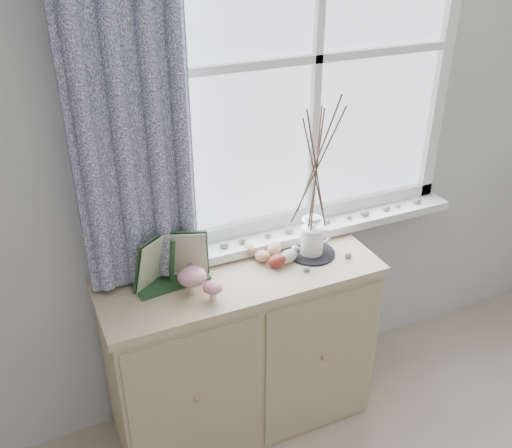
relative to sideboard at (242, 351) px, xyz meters
name	(u,v)px	position (x,y,z in m)	size (l,w,h in m)	color
sideboard	(242,351)	(0.00, 0.00, 0.00)	(1.20, 0.45, 0.85)	tan
botanical_book	(173,263)	(-0.28, 0.02, 0.55)	(0.35, 0.13, 0.24)	#214424
toadstool_cluster	(197,280)	(-0.21, -0.06, 0.49)	(0.16, 0.17, 0.11)	silver
wooden_eggs	(265,254)	(0.14, 0.06, 0.46)	(0.17, 0.18, 0.08)	tan
songbird_figurine	(289,255)	(0.22, 0.00, 0.46)	(0.12, 0.06, 0.06)	white
crocheted_doily	(311,253)	(0.35, 0.02, 0.43)	(0.21, 0.21, 0.01)	black
twig_pitcher	(316,163)	(0.35, 0.02, 0.86)	(0.33, 0.33, 0.76)	white
sideboard_pebbles	(305,256)	(0.30, 0.00, 0.43)	(0.33, 0.23, 0.02)	#9A999C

